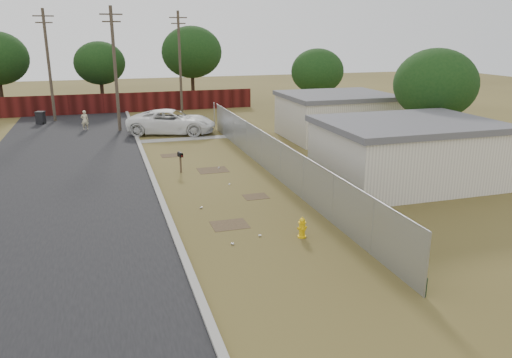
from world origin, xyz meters
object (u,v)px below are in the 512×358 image
object	(u,v)px
pickup_truck	(172,122)
trash_bin	(41,118)
fire_hydrant	(302,228)
pedestrian	(85,120)
mailbox	(180,156)

from	to	relation	value
pickup_truck	trash_bin	xyz separation A→B (m)	(-9.61, 7.09, -0.36)
fire_hydrant	pedestrian	distance (m)	25.36
fire_hydrant	trash_bin	bearing A→B (deg)	112.34
trash_bin	pedestrian	bearing A→B (deg)	-46.67
mailbox	trash_bin	xyz separation A→B (m)	(-8.56, 17.80, -0.36)
mailbox	pickup_truck	distance (m)	10.76
pickup_truck	pedestrian	size ratio (longest dim) A/B	4.22
pickup_truck	mailbox	bearing A→B (deg)	-167.17
pickup_truck	trash_bin	size ratio (longest dim) A/B	6.19
pickup_truck	pedestrian	world-z (taller)	pickup_truck
fire_hydrant	trash_bin	distance (m)	30.05
fire_hydrant	pickup_truck	distance (m)	20.79
pickup_truck	trash_bin	bearing A→B (deg)	72.00
pickup_truck	fire_hydrant	bearing A→B (deg)	-156.58
fire_hydrant	pedestrian	world-z (taller)	pedestrian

